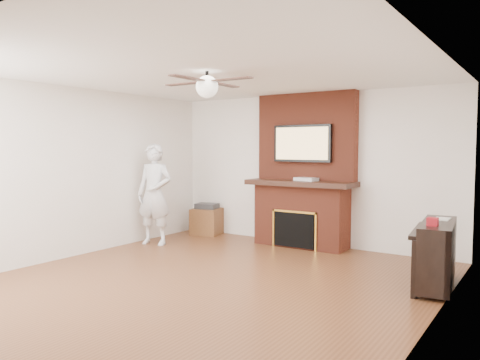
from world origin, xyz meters
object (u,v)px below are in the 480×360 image
Objects in this scene: person at (154,194)px; fireplace at (303,185)px; side_table at (207,220)px; piano at (437,253)px.

fireplace is at bearing 16.21° from person.
side_table is at bearing 67.30° from person.
side_table is at bearing -178.02° from fireplace.
person is at bearing -110.94° from side_table.
person is at bearing 173.68° from piano.
piano reaches higher than side_table.
fireplace reaches higher than person.
person reaches higher than side_table.
side_table is (0.16, 1.21, -0.57)m from person.
person is at bearing -148.73° from fireplace.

